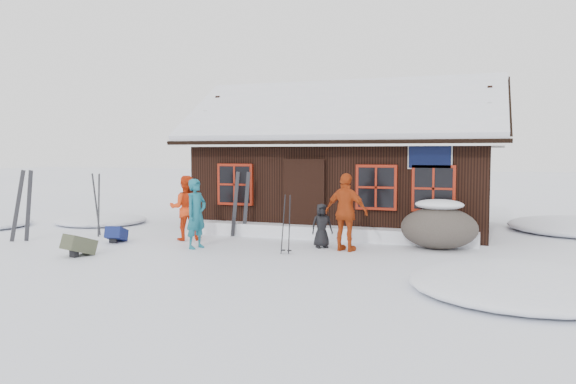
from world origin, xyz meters
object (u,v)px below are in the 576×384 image
Objects in this scene: ski_pair_left at (23,206)px; backpack_olive at (79,248)px; boulder at (439,227)px; skier_teal at (196,214)px; skier_crouched at (322,226)px; backpack_blue at (117,237)px; skier_orange_right at (346,212)px; ski_poles at (286,225)px; skier_orange_left at (185,208)px.

ski_pair_left is 3.08× the size of backpack_olive.
backpack_olive is (-7.24, -3.50, -0.36)m from boulder.
skier_crouched is at bearing -54.94° from skier_teal.
boulder is at bearing 0.30° from backpack_blue.
skier_orange_right is 1.31× the size of ski_poles.
skier_orange_left is 1.82m from backpack_blue.
ski_poles reaches higher than backpack_blue.
skier_orange_right is 1.42m from ski_poles.
skier_orange_right reaches higher than ski_poles.
skier_crouched reaches higher than boulder.
boulder is at bearing 43.52° from backpack_olive.
skier_orange_right is 1.00× the size of boulder.
ski_poles is 2.57× the size of backpack_blue.
backpack_olive is (-4.64, -2.76, -0.35)m from skier_crouched.
skier_orange_right is at bearing -55.11° from skier_crouched.
ski_pair_left reaches higher than skier_orange_right.
skier_orange_left is 4.03m from ski_pair_left.
ski_poles is 4.53m from backpack_blue.
ski_pair_left is at bearing 159.24° from skier_crouched.
boulder is at bearing 30.12° from ski_poles.
backpack_blue is at bearing 4.56° from skier_orange_left.
skier_orange_left is 3.59m from skier_crouched.
skier_teal is at bearing 25.87° from skier_orange_right.
ski_pair_left is 1.37× the size of ski_poles.
ski_pair_left reaches higher than skier_orange_left.
skier_teal is 1.20× the size of ski_poles.
skier_orange_right is (3.37, 0.79, 0.07)m from skier_teal.
skier_teal is 2.38m from backpack_blue.
backpack_olive is at bearing -154.16° from boulder.
ski_poles is (-1.15, -0.79, -0.25)m from skier_orange_right.
skier_orange_right is 2.94× the size of backpack_olive.
skier_teal is 1.56× the size of skier_crouched.
skier_teal is 5.62m from boulder.
boulder is at bearing -57.44° from skier_teal.
backpack_blue is at bearing 101.49° from skier_teal.
backpack_blue is 1.84m from backpack_olive.
skier_crouched is (-0.65, 0.26, -0.36)m from skier_orange_right.
backpack_olive is (-4.13, -1.70, -0.47)m from ski_poles.
boulder is 8.05m from backpack_olive.
ski_pair_left reaches higher than boulder.
skier_teal is 3.09× the size of backpack_blue.
skier_orange_left is 4.23m from skier_orange_right.
ski_poles is at bearing 40.09° from backpack_olive.
ski_poles is at bearing -148.66° from skier_crouched.
skier_orange_left reaches higher than backpack_blue.
backpack_olive is (-5.29, -2.50, -0.72)m from skier_orange_right.
skier_orange_left reaches higher than skier_teal.
boulder is (6.17, 0.80, -0.30)m from skier_orange_left.
skier_orange_right is 2.22m from boulder.
ski_poles is at bearing -13.54° from backpack_blue.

